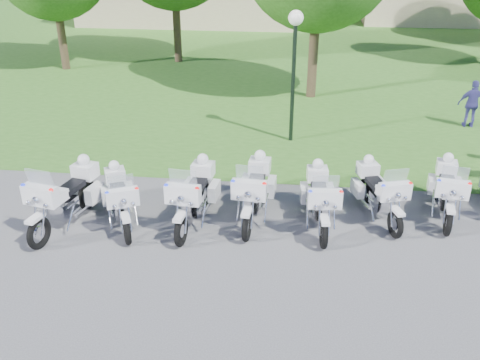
# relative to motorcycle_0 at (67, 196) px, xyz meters

# --- Properties ---
(ground) EXTENTS (100.00, 100.00, 0.00)m
(ground) POSITION_rel_motorcycle_0_xyz_m (3.55, -0.45, -0.71)
(ground) COLOR #4E4D52
(ground) RESTS_ON ground
(grass_lawn) EXTENTS (100.00, 48.00, 0.01)m
(grass_lawn) POSITION_rel_motorcycle_0_xyz_m (3.55, 26.55, -0.71)
(grass_lawn) COLOR #356B21
(grass_lawn) RESTS_ON ground
(motorcycle_0) EXTENTS (1.16, 2.50, 1.70)m
(motorcycle_0) POSITION_rel_motorcycle_0_xyz_m (0.00, 0.00, 0.00)
(motorcycle_0) COLOR black
(motorcycle_0) RESTS_ON ground
(motorcycle_1) EXTENTS (1.33, 2.10, 1.52)m
(motorcycle_1) POSITION_rel_motorcycle_0_xyz_m (1.16, 0.18, -0.08)
(motorcycle_1) COLOR black
(motorcycle_1) RESTS_ON ground
(motorcycle_2) EXTENTS (0.95, 2.47, 1.66)m
(motorcycle_2) POSITION_rel_motorcycle_0_xyz_m (2.82, 0.43, -0.02)
(motorcycle_2) COLOR black
(motorcycle_2) RESTS_ON ground
(motorcycle_3) EXTENTS (0.90, 2.48, 1.66)m
(motorcycle_3) POSITION_rel_motorcycle_0_xyz_m (4.16, 0.79, -0.02)
(motorcycle_3) COLOR black
(motorcycle_3) RESTS_ON ground
(motorcycle_4) EXTENTS (0.88, 2.34, 1.57)m
(motorcycle_4) POSITION_rel_motorcycle_0_xyz_m (5.64, 0.64, -0.05)
(motorcycle_4) COLOR black
(motorcycle_4) RESTS_ON ground
(motorcycle_5) EXTENTS (1.17, 2.21, 1.53)m
(motorcycle_5) POSITION_rel_motorcycle_0_xyz_m (7.00, 1.16, -0.07)
(motorcycle_5) COLOR black
(motorcycle_5) RESTS_ON ground
(motorcycle_6) EXTENTS (0.97, 2.29, 1.55)m
(motorcycle_6) POSITION_rel_motorcycle_0_xyz_m (8.58, 1.42, -0.06)
(motorcycle_6) COLOR black
(motorcycle_6) RESTS_ON ground
(lamp_post) EXTENTS (0.44, 0.44, 3.97)m
(lamp_post) POSITION_rel_motorcycle_0_xyz_m (4.86, 5.71, 2.30)
(lamp_post) COLOR black
(lamp_post) RESTS_ON ground
(bystander_c) EXTENTS (0.94, 0.44, 1.57)m
(bystander_c) POSITION_rel_motorcycle_0_xyz_m (10.76, 7.63, 0.07)
(bystander_c) COLOR #3A3682
(bystander_c) RESTS_ON ground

